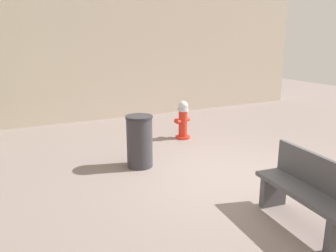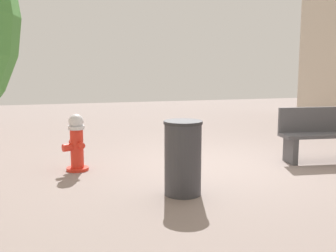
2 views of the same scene
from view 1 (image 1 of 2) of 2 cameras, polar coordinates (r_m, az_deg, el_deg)
The scene contains 4 objects.
ground_plane at distance 6.19m, azimuth 9.88°, elevation -8.45°, with size 23.40×23.40×0.00m, color gray.
fire_hydrant at distance 8.28m, azimuth 2.47°, elevation 1.08°, with size 0.42×0.44×0.92m.
bench_near at distance 4.82m, azimuth 22.40°, elevation -9.96°, with size 1.57×0.60×0.95m.
trash_bin at distance 6.47m, azimuth -4.75°, elevation -2.55°, with size 0.51×0.51×0.99m.
Camera 1 is at (-4.56, 3.43, 2.41)m, focal length 36.67 mm.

